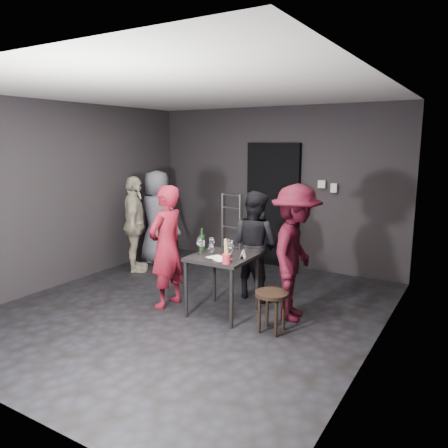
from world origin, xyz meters
The scene contains 26 objects.
floor centered at (0.00, 0.00, 0.00)m, with size 4.50×5.00×0.02m, color black.
ceiling centered at (0.00, 0.00, 2.70)m, with size 4.50×5.00×0.02m, color silver.
wall_back centered at (0.00, 2.50, 1.35)m, with size 4.50×0.04×2.70m, color black.
wall_left centered at (-2.25, 0.00, 1.35)m, with size 0.04×5.00×2.70m, color black.
wall_right centered at (2.25, 0.00, 1.35)m, with size 0.04×5.00×2.70m, color black.
doorway centered at (0.00, 2.44, 1.05)m, with size 0.95×0.10×2.10m, color black.
wallbox_upper centered at (0.85, 2.45, 1.45)m, with size 0.12×0.06×0.12m, color #B7B7B2.
wallbox_lower centered at (1.05, 2.45, 1.40)m, with size 0.10×0.06×0.14m, color #B7B7B2.
hand_truck centered at (-0.76, 2.27, 0.22)m, with size 0.40×0.34×1.21m.
tasting_table centered at (0.43, 0.07, 0.65)m, with size 0.72×0.72×0.75m.
stool centered at (1.18, -0.09, 0.38)m, with size 0.38×0.38×0.47m.
server_red centered at (-0.33, -0.06, 0.84)m, with size 0.61×0.40×1.67m, color maroon.
woman_black centered at (0.48, 0.83, 0.72)m, with size 0.70×0.39×1.45m, color black.
man_maroon centered at (1.24, 0.41, 0.89)m, with size 1.15×0.54×1.79m, color #360813.
bystander_cream centered at (-1.76, 0.90, 0.83)m, with size 0.97×0.46×1.66m, color beige.
bystander_grey centered at (-1.76, 1.49, 0.89)m, with size 0.87×0.48×1.78m, color slate.
tasting_mat centered at (0.46, -0.06, 0.75)m, with size 0.28×0.19×0.00m, color white.
wine_glass_a centered at (0.15, -0.01, 0.86)m, with size 0.08×0.08×0.22m, color white, non-canonical shape.
wine_glass_b centered at (0.22, 0.17, 0.85)m, with size 0.08×0.08×0.20m, color white, non-canonical shape.
wine_glass_c centered at (0.43, 0.17, 0.84)m, with size 0.07×0.07×0.19m, color white, non-canonical shape.
wine_glass_d centered at (0.42, -0.15, 0.85)m, with size 0.08×0.08×0.21m, color white, non-canonical shape.
wine_glass_e centered at (0.64, -0.11, 0.86)m, with size 0.08×0.08×0.21m, color white, non-canonical shape.
wine_glass_f centered at (0.54, 0.08, 0.86)m, with size 0.08×0.08×0.22m, color white, non-canonical shape.
wine_bottle centered at (0.12, 0.09, 0.87)m, with size 0.07×0.07×0.31m.
breadstick_cup centered at (0.65, -0.20, 0.89)m, with size 0.10×0.10×0.31m.
reserved_card centered at (0.69, 0.10, 0.80)m, with size 0.07×0.12×0.09m, color white, non-canonical shape.
Camera 1 is at (3.12, -4.33, 2.12)m, focal length 35.00 mm.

